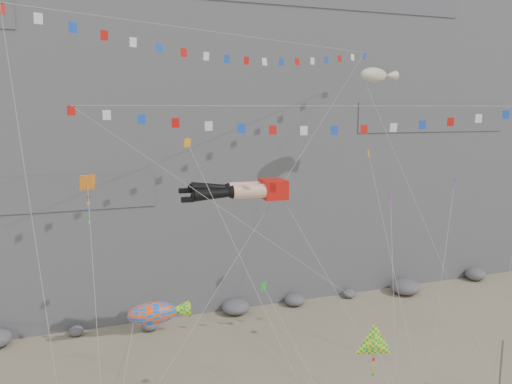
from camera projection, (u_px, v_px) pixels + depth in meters
cliff at (195, 54)px, 56.43m from camera, size 80.00×28.00×50.00m
talus_boulders at (236, 307)px, 46.36m from camera, size 60.00×3.00×1.20m
anchor_pole_right at (501, 371)px, 31.99m from camera, size 0.12×0.12×4.23m
legs_kite at (245, 190)px, 33.66m from camera, size 10.14×16.62×20.43m
flag_banner_upper at (237, 35)px, 34.48m from camera, size 27.99×18.37×29.15m
flag_banner_lower at (320, 106)px, 29.97m from camera, size 28.20×6.39×22.35m
harlequin_kite at (87, 183)px, 27.49m from camera, size 1.75×7.83×16.21m
fish_windsock at (152, 313)px, 27.58m from camera, size 5.39×6.39×9.98m
delta_kite at (375, 345)px, 27.32m from camera, size 2.76×5.47×8.07m
blimp_windsock at (374, 76)px, 40.97m from camera, size 4.25×14.31×25.23m
small_kite_a at (189, 147)px, 31.80m from camera, size 5.87×12.80×21.16m
small_kite_b at (391, 201)px, 35.37m from camera, size 6.00×10.06×16.55m
small_kite_c at (265, 289)px, 28.75m from camera, size 3.69×7.72×11.54m
small_kite_d at (369, 157)px, 37.62m from camera, size 5.20×15.46×21.79m
small_kite_e at (454, 186)px, 32.74m from camera, size 7.36×6.79×16.63m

